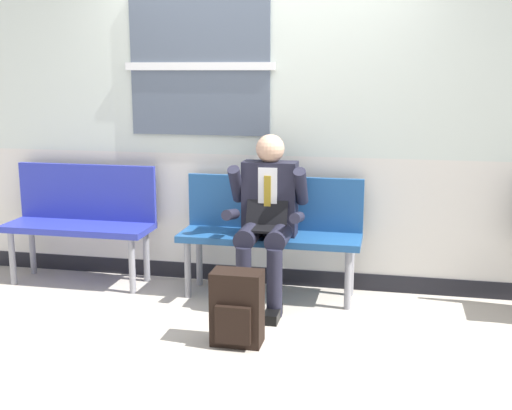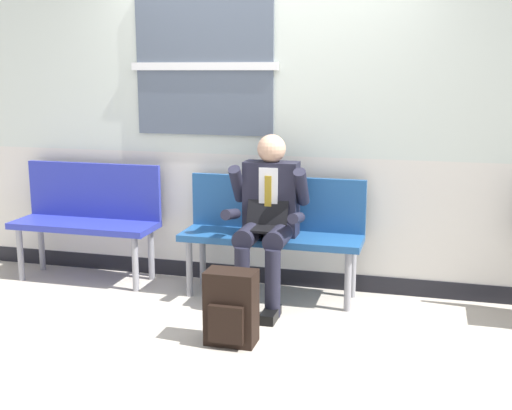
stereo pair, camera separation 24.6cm
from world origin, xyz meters
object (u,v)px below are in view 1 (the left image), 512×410
object	(u,v)px
bench_empty	(82,215)
person_seated	(267,215)
bench_with_person	(272,226)
backpack	(237,309)

from	to	relation	value
bench_empty	person_seated	bearing A→B (deg)	-7.39
bench_empty	person_seated	size ratio (longest dim) A/B	0.96
bench_with_person	person_seated	world-z (taller)	person_seated
bench_with_person	person_seated	size ratio (longest dim) A/B	1.10
bench_with_person	bench_empty	bearing A→B (deg)	179.86
bench_empty	backpack	xyz separation A→B (m)	(1.53, -0.99, -0.32)
bench_empty	backpack	world-z (taller)	bench_empty
bench_empty	backpack	size ratio (longest dim) A/B	2.49
bench_empty	backpack	bearing A→B (deg)	-32.87
person_seated	backpack	bearing A→B (deg)	-92.60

